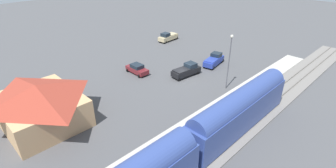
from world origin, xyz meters
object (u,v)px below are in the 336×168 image
(pedestrian_on_platform, at_px, (258,79))
(sedan_maroon, at_px, (137,69))
(station_building, at_px, (40,104))
(pickup_blue, at_px, (214,60))
(light_pole_near_platform, at_px, (230,56))
(pickup_black, at_px, (187,70))
(pickup_tan, at_px, (168,37))

(pedestrian_on_platform, xyz_separation_m, sedan_maroon, (17.48, 10.43, -0.40))
(station_building, distance_m, pickup_blue, 30.78)
(pickup_blue, bearing_deg, pedestrian_on_platform, 166.90)
(station_building, height_order, light_pole_near_platform, light_pole_near_platform)
(station_building, relative_size, pickup_black, 2.03)
(pedestrian_on_platform, distance_m, pickup_blue, 10.40)
(station_building, distance_m, pickup_tan, 36.86)
(station_building, distance_m, pickup_black, 23.53)
(pickup_blue, relative_size, sedan_maroon, 1.25)
(sedan_maroon, bearing_deg, pedestrian_on_platform, -149.18)
(station_building, relative_size, pickup_blue, 1.99)
(pickup_black, distance_m, sedan_maroon, 8.76)
(sedan_maroon, height_order, light_pole_near_platform, light_pole_near_platform)
(station_building, xyz_separation_m, pickup_tan, (12.37, -34.68, -1.75))
(pickup_blue, distance_m, light_pole_near_platform, 10.35)
(sedan_maroon, bearing_deg, station_building, 99.96)
(pedestrian_on_platform, distance_m, pickup_tan, 27.56)
(sedan_maroon, bearing_deg, pickup_blue, -119.91)
(pedestrian_on_platform, bearing_deg, pickup_black, 24.71)
(station_building, bearing_deg, light_pole_near_platform, -114.90)
(light_pole_near_platform, bearing_deg, sedan_maroon, 24.38)
(station_building, relative_size, light_pole_near_platform, 1.30)
(pedestrian_on_platform, height_order, pickup_black, pickup_black)
(station_building, height_order, pedestrian_on_platform, station_building)
(station_building, height_order, sedan_maroon, station_building)
(station_building, xyz_separation_m, light_pole_near_platform, (-11.20, -24.13, 2.62))
(pickup_tan, height_order, light_pole_near_platform, light_pole_near_platform)
(station_building, distance_m, pedestrian_on_platform, 31.58)
(pickup_blue, xyz_separation_m, sedan_maroon, (7.35, 12.78, -0.15))
(pickup_black, relative_size, pickup_blue, 0.98)
(pickup_black, xyz_separation_m, light_pole_near_platform, (-7.49, -0.96, 4.37))
(pickup_black, height_order, pickup_blue, same)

